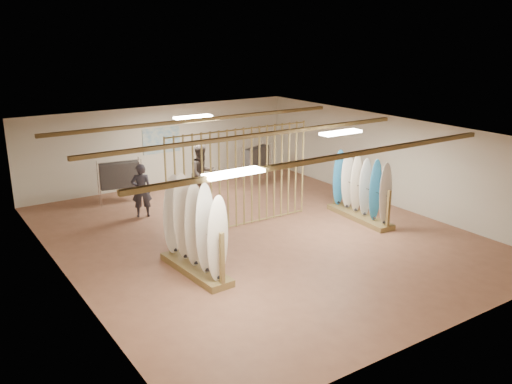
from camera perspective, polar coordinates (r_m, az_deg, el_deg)
floor at (r=14.71m, az=0.00°, el=-4.48°), size 12.00×12.00×0.00m
ceiling at (r=13.94m, az=0.00°, el=6.31°), size 12.00×12.00×0.00m
wall_back at (r=19.40m, az=-9.91°, el=4.82°), size 12.00×0.00×12.00m
wall_front at (r=10.13m, az=19.34°, el=-7.08°), size 12.00×0.00×12.00m
wall_left at (r=12.35m, az=-19.72°, el=-2.82°), size 0.00×12.00×12.00m
wall_right at (r=17.45m, az=13.81°, el=3.26°), size 0.00×12.00×12.00m
ceiling_slats at (r=13.96m, az=0.00°, el=5.98°), size 9.50×6.12×0.10m
light_panels at (r=13.96m, az=0.00°, el=6.07°), size 1.20×0.35×0.06m
bamboo_partition at (r=14.91m, az=-1.71°, el=1.47°), size 4.45×0.05×2.78m
poster at (r=19.34m, az=-9.92°, el=5.39°), size 1.40×0.03×0.90m
rack_left at (r=12.29m, az=-6.45°, el=-5.28°), size 0.74×2.32×2.18m
rack_right at (r=15.96m, az=10.94°, el=-0.52°), size 0.72×2.47×1.96m
clothing_rack_a at (r=17.60m, az=-14.16°, el=1.72°), size 1.30×0.51×1.41m
clothing_rack_b at (r=19.34m, az=0.02°, el=3.57°), size 1.26×0.78×1.41m
shopper_a at (r=16.18m, az=-11.99°, el=0.53°), size 0.78×0.66×1.82m
shopper_b at (r=17.16m, az=-5.69°, el=2.30°), size 1.04×0.82×2.14m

